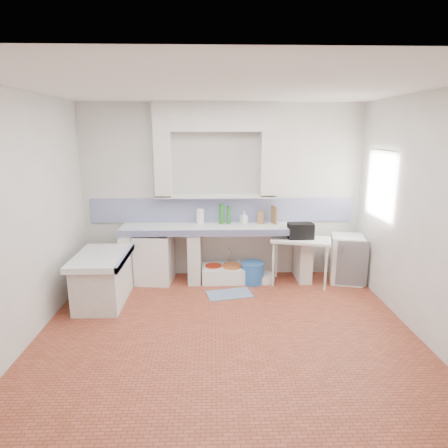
{
  "coord_description": "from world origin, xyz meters",
  "views": [
    {
      "loc": [
        -0.16,
        -4.22,
        2.35
      ],
      "look_at": [
        0.0,
        1.0,
        1.1
      ],
      "focal_mm": 30.99,
      "sensor_mm": 36.0,
      "label": 1
    }
  ],
  "objects_px": {
    "side_table": "(300,261)",
    "fridge": "(347,259)",
    "stove": "(154,258)",
    "sink": "(229,274)"
  },
  "relations": [
    {
      "from": "side_table",
      "to": "fridge",
      "type": "height_order",
      "value": "fridge"
    },
    {
      "from": "side_table",
      "to": "fridge",
      "type": "relative_size",
      "value": 1.17
    },
    {
      "from": "stove",
      "to": "sink",
      "type": "height_order",
      "value": "stove"
    },
    {
      "from": "side_table",
      "to": "fridge",
      "type": "distance_m",
      "value": 0.77
    },
    {
      "from": "fridge",
      "to": "sink",
      "type": "bearing_deg",
      "value": -169.7
    },
    {
      "from": "stove",
      "to": "sink",
      "type": "relative_size",
      "value": 0.89
    },
    {
      "from": "stove",
      "to": "side_table",
      "type": "height_order",
      "value": "stove"
    },
    {
      "from": "sink",
      "to": "fridge",
      "type": "xyz_separation_m",
      "value": [
        1.86,
        -0.09,
        0.27
      ]
    },
    {
      "from": "sink",
      "to": "side_table",
      "type": "relative_size",
      "value": 1.0
    },
    {
      "from": "side_table",
      "to": "fridge",
      "type": "bearing_deg",
      "value": 22.08
    }
  ]
}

